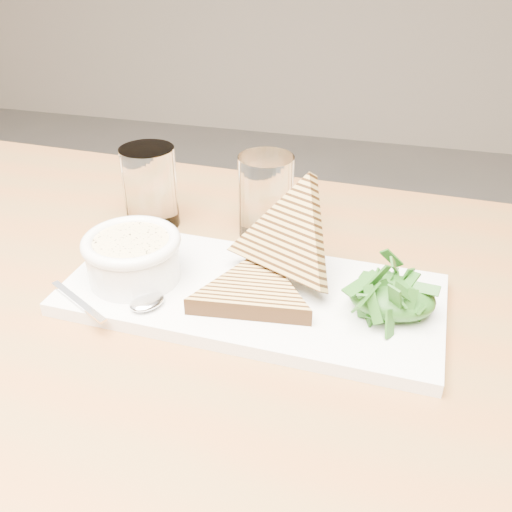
% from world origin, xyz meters
% --- Properties ---
extents(table_top, '(1.31, 0.90, 0.04)m').
position_xyz_m(table_top, '(0.17, 0.24, 0.75)').
color(table_top, brown).
rests_on(table_top, ground).
extents(platter, '(0.45, 0.21, 0.02)m').
position_xyz_m(platter, '(0.32, 0.29, 0.77)').
color(platter, white).
rests_on(platter, table_top).
extents(soup_bowl, '(0.11, 0.11, 0.04)m').
position_xyz_m(soup_bowl, '(0.18, 0.28, 0.80)').
color(soup_bowl, white).
rests_on(soup_bowl, platter).
extents(soup, '(0.09, 0.09, 0.01)m').
position_xyz_m(soup, '(0.18, 0.28, 0.83)').
color(soup, beige).
rests_on(soup, soup_bowl).
extents(bowl_rim, '(0.12, 0.12, 0.01)m').
position_xyz_m(bowl_rim, '(0.18, 0.28, 0.83)').
color(bowl_rim, white).
rests_on(bowl_rim, soup_bowl).
extents(sandwich_flat, '(0.18, 0.18, 0.02)m').
position_xyz_m(sandwich_flat, '(0.33, 0.27, 0.79)').
color(sandwich_flat, tan).
rests_on(sandwich_flat, platter).
extents(sandwich_lean, '(0.22, 0.22, 0.18)m').
position_xyz_m(sandwich_lean, '(0.35, 0.33, 0.84)').
color(sandwich_lean, tan).
rests_on(sandwich_lean, sandwich_flat).
extents(salad_base, '(0.09, 0.07, 0.04)m').
position_xyz_m(salad_base, '(0.48, 0.29, 0.80)').
color(salad_base, '#0C340A').
rests_on(salad_base, platter).
extents(arugula_pile, '(0.11, 0.10, 0.05)m').
position_xyz_m(arugula_pile, '(0.48, 0.29, 0.81)').
color(arugula_pile, '#346D22').
rests_on(arugula_pile, platter).
extents(spoon_bowl, '(0.05, 0.05, 0.01)m').
position_xyz_m(spoon_bowl, '(0.22, 0.23, 0.79)').
color(spoon_bowl, silver).
rests_on(spoon_bowl, platter).
extents(spoon_handle, '(0.10, 0.06, 0.00)m').
position_xyz_m(spoon_handle, '(0.14, 0.21, 0.79)').
color(spoon_handle, silver).
rests_on(spoon_handle, platter).
extents(glass_near, '(0.08, 0.08, 0.12)m').
position_xyz_m(glass_near, '(0.13, 0.44, 0.82)').
color(glass_near, white).
rests_on(glass_near, table_top).
extents(glass_far, '(0.08, 0.08, 0.12)m').
position_xyz_m(glass_far, '(0.30, 0.45, 0.82)').
color(glass_far, white).
rests_on(glass_far, table_top).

